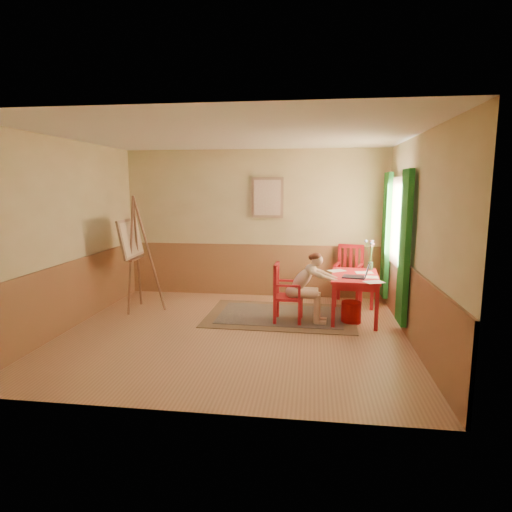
# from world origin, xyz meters

# --- Properties ---
(room) EXTENTS (5.04, 4.54, 2.84)m
(room) POSITION_xyz_m (0.00, 0.00, 1.40)
(room) COLOR tan
(room) RESTS_ON ground
(wainscot) EXTENTS (5.00, 4.50, 1.00)m
(wainscot) POSITION_xyz_m (0.00, 0.80, 0.50)
(wainscot) COLOR #A76D45
(wainscot) RESTS_ON room
(window) EXTENTS (0.12, 2.01, 2.20)m
(window) POSITION_xyz_m (2.42, 1.10, 1.35)
(window) COLOR white
(window) RESTS_ON room
(wall_portrait) EXTENTS (0.60, 0.05, 0.76)m
(wall_portrait) POSITION_xyz_m (0.25, 2.20, 1.90)
(wall_portrait) COLOR #A37B5D
(wall_portrait) RESTS_ON room
(rug) EXTENTS (2.43, 1.65, 0.02)m
(rug) POSITION_xyz_m (0.61, 0.90, 0.01)
(rug) COLOR #8C7251
(rug) RESTS_ON room
(table) EXTENTS (0.81, 1.25, 0.72)m
(table) POSITION_xyz_m (1.79, 0.93, 0.63)
(table) COLOR red
(table) RESTS_ON room
(chair_left) EXTENTS (0.44, 0.43, 0.93)m
(chair_left) POSITION_xyz_m (0.71, 0.61, 0.46)
(chair_left) COLOR red
(chair_left) RESTS_ON room
(chair_back) EXTENTS (0.57, 0.59, 1.06)m
(chair_back) POSITION_xyz_m (1.78, 1.88, 0.53)
(chair_back) COLOR red
(chair_back) RESTS_ON room
(figure) EXTENTS (0.83, 0.36, 1.11)m
(figure) POSITION_xyz_m (1.04, 0.60, 0.61)
(figure) COLOR beige
(figure) RESTS_ON room
(laptop) EXTENTS (0.45, 0.33, 0.25)m
(laptop) POSITION_xyz_m (1.82, 0.70, 0.77)
(laptop) COLOR #1E2338
(laptop) RESTS_ON table
(papers) EXTENTS (0.84, 1.11, 0.00)m
(papers) POSITION_xyz_m (1.87, 0.87, 0.72)
(papers) COLOR white
(papers) RESTS_ON table
(vase) EXTENTS (0.18, 0.27, 0.51)m
(vase) POSITION_xyz_m (2.08, 1.38, 0.96)
(vase) COLOR #3F724C
(vase) RESTS_ON table
(wastebasket) EXTENTS (0.37, 0.37, 0.33)m
(wastebasket) POSITION_xyz_m (1.73, 0.71, 0.16)
(wastebasket) COLOR #A80D11
(wastebasket) RESTS_ON room
(easel) EXTENTS (0.67, 0.87, 1.96)m
(easel) POSITION_xyz_m (-1.91, 0.97, 1.16)
(easel) COLOR brown
(easel) RESTS_ON room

